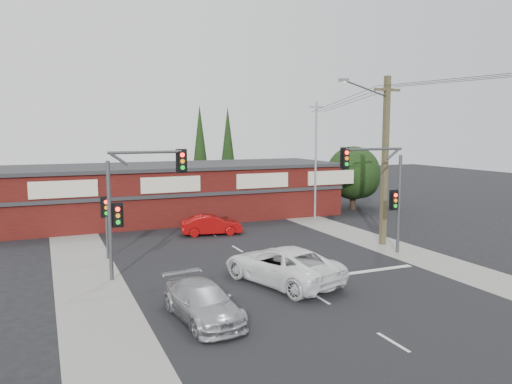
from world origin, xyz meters
name	(u,v)px	position (x,y,z in m)	size (l,w,h in m)	color
ground	(277,273)	(0.00, 0.00, 0.00)	(120.00, 120.00, 0.00)	black
road_strip	(240,250)	(0.00, 5.00, 0.01)	(14.00, 70.00, 0.01)	black
verge_left	(84,266)	(-8.50, 5.00, 0.01)	(3.00, 70.00, 0.02)	gray
verge_right	(363,238)	(8.50, 5.00, 0.01)	(3.00, 70.00, 0.02)	gray
stop_line	(356,273)	(3.50, -1.50, 0.01)	(6.50, 0.35, 0.01)	silver
white_suv	(282,265)	(-0.49, -1.48, 0.83)	(2.76, 5.98, 1.66)	white
silver_suv	(203,302)	(-5.10, -4.32, 0.67)	(1.87, 4.60, 1.33)	#A6A9AC
red_sedan	(211,225)	(-0.12, 9.77, 0.66)	(1.39, 3.98, 1.31)	#9A0909
lane_dashes	(224,241)	(0.00, 7.69, 0.01)	(0.12, 52.98, 0.01)	silver
shop_building	(172,191)	(-0.99, 16.99, 2.13)	(27.30, 8.40, 4.22)	#430F0D
tree_cluster	(352,176)	(14.69, 15.44, 2.90)	(5.90, 5.10, 5.50)	#2D2116
conifer_near	(200,145)	(3.50, 24.00, 5.48)	(1.80, 1.80, 9.25)	#2D2116
conifer_far	(228,144)	(7.00, 26.00, 5.48)	(1.80, 1.80, 9.25)	#2D2116
traffic_mast_left	(133,194)	(-6.43, 2.00, 3.93)	(3.77, 0.27, 5.97)	#47494C
traffic_mast_right	(383,184)	(6.86, 1.00, 3.95)	(3.96, 0.27, 5.97)	#47494C
pedestal_signal	(106,215)	(-7.20, 6.01, 2.41)	(0.55, 0.27, 3.38)	#47494C
utility_pole	(383,155)	(8.36, 2.99, 5.40)	(4.38, 0.59, 10.00)	brown
steel_pole	(316,159)	(9.00, 12.00, 4.70)	(1.20, 0.16, 9.00)	gray
power_lines	(459,85)	(8.47, -2.47, 9.04)	(2.01, 29.00, 1.22)	black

